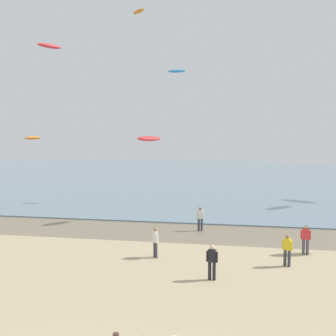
# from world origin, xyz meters

# --- Properties ---
(wet_sand_strip) EXTENTS (120.00, 5.78, 0.01)m
(wet_sand_strip) POSITION_xyz_m (0.00, 19.55, 0.00)
(wet_sand_strip) COLOR #7A6D59
(wet_sand_strip) RESTS_ON ground
(sea) EXTENTS (160.00, 70.00, 0.10)m
(sea) POSITION_xyz_m (0.00, 57.44, 0.05)
(sea) COLOR slate
(sea) RESTS_ON ground
(person_nearest_camera) EXTENTS (0.38, 0.49, 1.71)m
(person_nearest_camera) POSITION_xyz_m (-0.34, 13.36, 0.92)
(person_nearest_camera) COLOR #383842
(person_nearest_camera) RESTS_ON ground
(person_mid_beach) EXTENTS (0.57, 0.25, 1.71)m
(person_mid_beach) POSITION_xyz_m (1.40, 20.37, 0.92)
(person_mid_beach) COLOR #383842
(person_mid_beach) RESTS_ON ground
(person_by_waterline) EXTENTS (0.56, 0.27, 1.71)m
(person_by_waterline) POSITION_xyz_m (3.10, 10.25, 0.92)
(person_by_waterline) COLOR #232328
(person_by_waterline) RESTS_ON ground
(person_left_flank) EXTENTS (0.56, 0.28, 1.71)m
(person_left_flank) POSITION_xyz_m (8.04, 15.59, 0.92)
(person_left_flank) COLOR #4C4C56
(person_left_flank) RESTS_ON ground
(person_right_flank) EXTENTS (0.53, 0.34, 1.71)m
(person_right_flank) POSITION_xyz_m (6.81, 13.07, 0.92)
(person_right_flank) COLOR #383842
(person_right_flank) RESTS_ON ground
(kite_aloft_1) EXTENTS (1.93, 2.02, 0.42)m
(kite_aloft_1) POSITION_xyz_m (-6.63, 34.27, 19.35)
(kite_aloft_1) COLOR orange
(kite_aloft_4) EXTENTS (1.31, 2.04, 0.47)m
(kite_aloft_4) POSITION_xyz_m (-15.88, 28.89, 6.45)
(kite_aloft_4) COLOR orange
(kite_aloft_5) EXTENTS (2.43, 3.12, 0.63)m
(kite_aloft_5) POSITION_xyz_m (-17.31, 35.88, 16.55)
(kite_aloft_5) COLOR red
(kite_aloft_7) EXTENTS (1.82, 0.66, 0.34)m
(kite_aloft_7) POSITION_xyz_m (-2.53, 33.46, 13.09)
(kite_aloft_7) COLOR #2384D1
(kite_aloft_8) EXTENTS (2.03, 2.33, 0.50)m
(kite_aloft_8) POSITION_xyz_m (-2.98, 23.18, 6.52)
(kite_aloft_8) COLOR red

